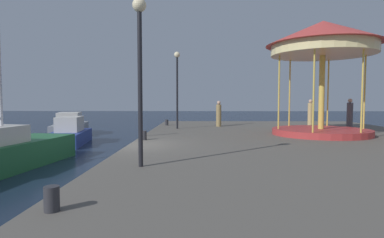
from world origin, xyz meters
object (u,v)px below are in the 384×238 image
(person_near_carousel, at_px, (219,114))
(lamp_post_mid_promenade, at_px, (177,77))
(bollard_south, at_px, (52,199))
(bollard_north, at_px, (167,122))
(person_by_the_water, at_px, (310,114))
(person_far_corner, at_px, (350,115))
(carousel, at_px, (323,49))
(lamp_post_near_edge, at_px, (140,53))
(motorboat_blue, at_px, (69,134))
(bollard_center, at_px, (144,135))
(motorboat_grey, at_px, (70,126))

(person_near_carousel, bearing_deg, lamp_post_mid_promenade, -147.42)
(person_near_carousel, bearing_deg, bollard_south, -102.85)
(bollard_north, xyz_separation_m, person_by_the_water, (9.64, -0.67, 0.64))
(person_far_corner, bearing_deg, person_near_carousel, 161.29)
(carousel, distance_m, person_near_carousel, 7.73)
(person_by_the_water, bearing_deg, person_near_carousel, -178.34)
(lamp_post_near_edge, bearing_deg, lamp_post_mid_promenade, 88.81)
(carousel, bearing_deg, person_near_carousel, 134.07)
(person_by_the_water, bearing_deg, bollard_south, -121.01)
(carousel, bearing_deg, motorboat_blue, 171.50)
(bollard_north, relative_size, person_near_carousel, 0.24)
(motorboat_blue, bearing_deg, bollard_north, 35.81)
(person_near_carousel, relative_size, person_far_corner, 0.92)
(carousel, distance_m, bollard_center, 9.71)
(bollard_north, bearing_deg, motorboat_blue, -144.19)
(motorboat_grey, bearing_deg, bollard_north, -9.17)
(motorboat_blue, bearing_deg, person_near_carousel, 18.48)
(lamp_post_mid_promenade, bearing_deg, bollard_center, -101.36)
(bollard_south, xyz_separation_m, person_far_corner, (11.07, 13.54, 0.66))
(bollard_south, bearing_deg, person_by_the_water, 58.99)
(motorboat_grey, relative_size, person_by_the_water, 2.97)
(lamp_post_mid_promenade, relative_size, bollard_south, 11.65)
(person_far_corner, bearing_deg, lamp_post_mid_promenade, 175.32)
(motorboat_blue, height_order, bollard_south, motorboat_blue)
(motorboat_grey, xyz_separation_m, carousel, (15.57, -6.98, 4.45))
(motorboat_grey, relative_size, bollard_south, 13.30)
(motorboat_grey, relative_size, person_far_corner, 2.90)
(bollard_south, bearing_deg, person_near_carousel, 77.15)
(bollard_center, xyz_separation_m, person_far_corner, (11.14, 4.65, 0.66))
(motorboat_blue, relative_size, person_by_the_water, 2.54)
(bollard_north, bearing_deg, person_near_carousel, -13.41)
(lamp_post_mid_promenade, bearing_deg, lamp_post_near_edge, -91.19)
(motorboat_blue, bearing_deg, bollard_south, -68.67)
(bollard_north, bearing_deg, person_by_the_water, -3.97)
(motorboat_blue, bearing_deg, lamp_post_mid_promenade, 11.49)
(carousel, xyz_separation_m, lamp_post_mid_promenade, (-7.45, 3.28, -1.11))
(carousel, distance_m, lamp_post_near_edge, 10.97)
(lamp_post_mid_promenade, distance_m, person_by_the_water, 9.22)
(motorboat_grey, distance_m, carousel, 17.63)
(person_by_the_water, xyz_separation_m, person_near_carousel, (-6.09, -0.18, -0.05))
(bollard_north, distance_m, person_near_carousel, 3.69)
(motorboat_blue, distance_m, person_far_corner, 16.23)
(lamp_post_near_edge, relative_size, bollard_south, 10.89)
(motorboat_blue, xyz_separation_m, person_near_carousel, (8.78, 2.94, 1.01))
(bollard_north, height_order, person_far_corner, person_far_corner)
(carousel, height_order, bollard_south, carousel)
(bollard_south, relative_size, person_by_the_water, 0.22)
(bollard_center, distance_m, person_far_corner, 12.09)
(motorboat_blue, bearing_deg, person_far_corner, 1.51)
(bollard_center, height_order, bollard_north, same)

